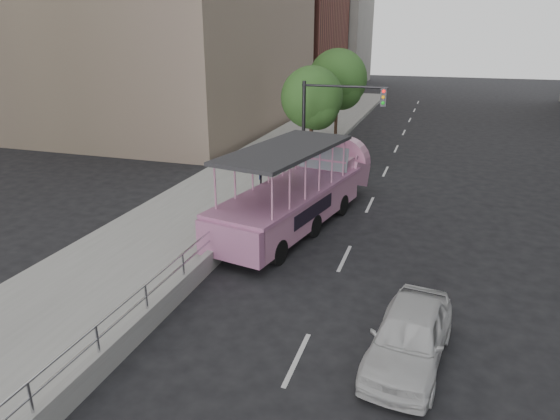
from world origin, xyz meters
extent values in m
plane|color=black|center=(0.00, 0.00, 0.00)|extent=(160.00, 160.00, 0.00)
cube|color=#A2A19C|center=(-5.75, 10.00, 0.15)|extent=(5.50, 80.00, 0.30)
cube|color=#A7A7A2|center=(-3.12, 2.00, 0.48)|extent=(0.24, 30.00, 0.36)
cylinder|color=#BBBBC0|center=(-3.12, -6.00, 1.01)|extent=(0.07, 0.07, 0.70)
cylinder|color=#BBBBC0|center=(-3.12, -4.00, 1.01)|extent=(0.07, 0.07, 0.70)
cylinder|color=#BBBBC0|center=(-3.12, -2.00, 1.01)|extent=(0.07, 0.07, 0.70)
cylinder|color=#BBBBC0|center=(-3.12, 0.00, 1.01)|extent=(0.07, 0.07, 0.70)
cylinder|color=#BBBBC0|center=(-3.12, 2.00, 1.01)|extent=(0.07, 0.07, 0.70)
cylinder|color=#BBBBC0|center=(-3.12, 4.00, 1.01)|extent=(0.07, 0.07, 0.70)
cylinder|color=#BBBBC0|center=(-3.12, 6.00, 1.01)|extent=(0.07, 0.07, 0.70)
cylinder|color=#BBBBC0|center=(-3.12, 8.00, 1.01)|extent=(0.07, 0.07, 0.70)
cylinder|color=#BBBBC0|center=(-3.12, 10.00, 1.01)|extent=(0.07, 0.07, 0.70)
cylinder|color=#BBBBC0|center=(-3.12, 12.00, 1.01)|extent=(0.07, 0.07, 0.70)
cylinder|color=#BBBBC0|center=(-3.12, 2.00, 1.01)|extent=(0.06, 22.00, 0.06)
cylinder|color=#BBBBC0|center=(-3.12, 2.00, 1.34)|extent=(0.06, 22.00, 0.06)
cylinder|color=black|center=(-3.25, 3.29, 0.45)|extent=(0.52, 0.94, 0.89)
cylinder|color=black|center=(-1.11, 2.87, 0.45)|extent=(0.52, 0.94, 0.89)
cylinder|color=black|center=(-2.71, 6.02, 0.45)|extent=(0.52, 0.94, 0.89)
cylinder|color=black|center=(-0.57, 5.59, 0.45)|extent=(0.52, 0.94, 0.89)
cylinder|color=black|center=(-2.17, 8.75, 0.45)|extent=(0.52, 0.94, 0.89)
cylinder|color=black|center=(-0.02, 8.32, 0.45)|extent=(0.52, 0.94, 0.89)
cube|color=#B87596|center=(-1.60, 6.00, 1.02)|extent=(4.02, 8.47, 1.24)
cube|color=#B87596|center=(-0.67, 10.67, 1.27)|extent=(2.80, 2.54, 1.55)
cylinder|color=#B87596|center=(-0.51, 11.50, 1.56)|extent=(2.42, 1.14, 2.33)
cube|color=#9E5C85|center=(-2.42, 1.86, 1.02)|extent=(2.50, 0.83, 1.24)
cube|color=#9E5C85|center=(-1.60, 6.00, 1.70)|extent=(4.20, 8.79, 0.12)
cube|color=#252527|center=(-1.68, 5.61, 3.37)|extent=(3.86, 6.94, 0.14)
cube|color=#9CADB9|center=(-1.01, 8.97, 2.30)|extent=(2.28, 0.65, 1.04)
cube|color=#B87596|center=(-0.92, 9.41, 2.01)|extent=(2.34, 1.40, 0.50)
imported|color=silver|center=(3.56, -1.23, 0.71)|extent=(2.17, 4.31, 1.41)
cylinder|color=black|center=(-3.00, 6.43, 1.30)|extent=(0.08, 0.08, 2.60)
cube|color=#0B194E|center=(-3.00, 6.43, 2.39)|extent=(0.14, 0.64, 0.94)
cube|color=silver|center=(-2.97, 6.43, 2.39)|extent=(0.09, 0.41, 0.57)
cylinder|color=black|center=(-2.90, 12.50, 2.60)|extent=(0.18, 0.18, 5.20)
cylinder|color=black|center=(-0.90, 12.50, 5.00)|extent=(4.20, 0.12, 0.12)
cube|color=black|center=(1.00, 12.50, 4.55)|extent=(0.28, 0.22, 0.85)
sphere|color=red|center=(1.00, 12.37, 4.85)|extent=(0.16, 0.16, 0.16)
cylinder|color=#372419|center=(-3.40, 16.00, 1.54)|extent=(0.22, 0.22, 3.08)
sphere|color=#386026|center=(-3.40, 16.00, 3.96)|extent=(3.52, 3.52, 3.52)
sphere|color=#386026|center=(-3.00, 15.70, 3.41)|extent=(2.42, 2.42, 2.42)
cylinder|color=#372419|center=(-3.20, 22.00, 1.74)|extent=(0.22, 0.22, 3.47)
sphere|color=#386026|center=(-3.20, 22.00, 4.46)|extent=(3.97, 3.97, 3.97)
sphere|color=#386026|center=(-2.80, 21.70, 3.84)|extent=(2.73, 2.73, 2.73)
cube|color=gray|center=(-16.00, 64.00, 10.00)|extent=(16.00, 14.00, 20.00)
camera|label=1|loc=(3.76, -11.82, 7.57)|focal=32.00mm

